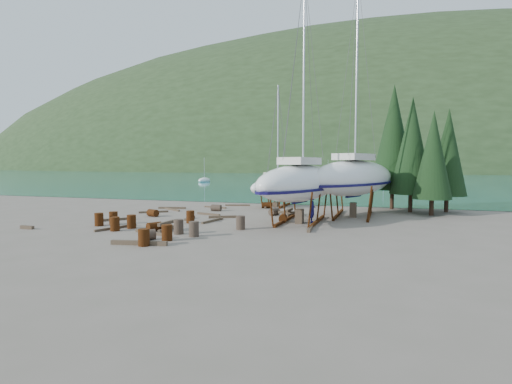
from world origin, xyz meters
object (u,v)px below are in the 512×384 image
(large_sailboat_near, at_px, (301,182))
(small_sailboat_shore, at_px, (277,187))
(large_sailboat_far, at_px, (354,178))
(worker, at_px, (312,209))

(large_sailboat_near, distance_m, small_sailboat_shore, 11.03)
(large_sailboat_far, height_order, small_sailboat_shore, large_sailboat_far)
(large_sailboat_near, xyz_separation_m, large_sailboat_far, (3.36, 4.59, 0.24))
(large_sailboat_near, distance_m, large_sailboat_far, 5.69)
(worker, bearing_deg, small_sailboat_shore, 19.14)
(small_sailboat_shore, bearing_deg, large_sailboat_near, -42.87)
(large_sailboat_near, relative_size, worker, 9.20)
(large_sailboat_far, bearing_deg, large_sailboat_near, -103.29)
(large_sailboat_far, relative_size, worker, 9.84)
(worker, bearing_deg, large_sailboat_near, 89.79)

